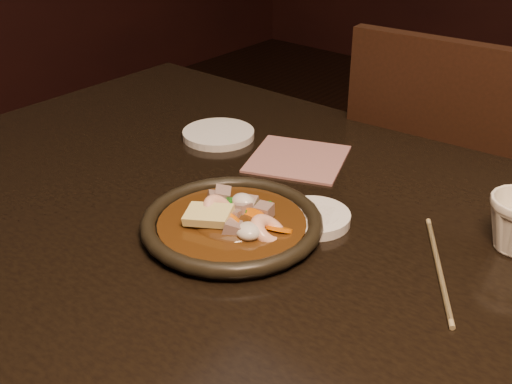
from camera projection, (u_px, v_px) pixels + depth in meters
The scene contains 8 objects.
table at pixel (337, 309), 0.86m from camera, with size 1.60×0.90×0.75m.
chair at pixel (458, 227), 1.36m from camera, with size 0.47×0.47×0.93m.
plate at pixel (232, 224), 0.88m from camera, with size 0.25×0.25×0.03m.
stirfry at pixel (234, 221), 0.87m from camera, with size 0.16×0.13×0.05m.
soy_dish at pixel (313, 218), 0.90m from camera, with size 0.10×0.10×0.01m, color white.
saucer_left at pixel (218, 134), 1.17m from camera, with size 0.13×0.13×0.01m, color white.
chopsticks at pixel (439, 268), 0.80m from camera, with size 0.13×0.20×0.01m.
napkin at pixel (298, 159), 1.08m from camera, with size 0.15×0.15×0.00m, color #9C6460.
Camera 1 is at (0.35, -0.59, 1.22)m, focal length 45.00 mm.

